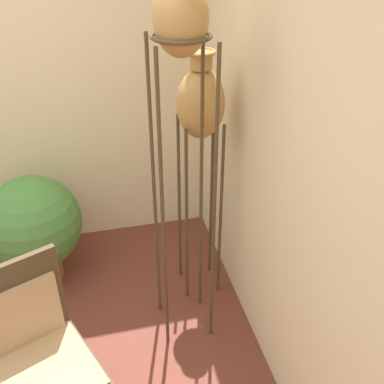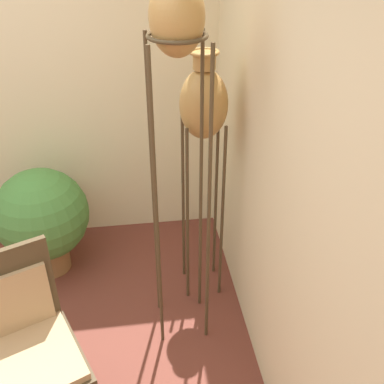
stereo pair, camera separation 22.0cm
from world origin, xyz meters
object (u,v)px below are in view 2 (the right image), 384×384
at_px(chair, 22,339).
at_px(vase_stand_tall, 177,39).
at_px(vase_stand_medium, 204,109).
at_px(potted_plant, 42,217).

bearing_deg(chair, vase_stand_tall, 8.72).
bearing_deg(vase_stand_medium, vase_stand_tall, -118.38).
xyz_separation_m(vase_stand_tall, chair, (-0.82, -0.52, -1.24)).
xyz_separation_m(vase_stand_tall, potted_plant, (-0.91, 0.66, -1.34)).
bearing_deg(potted_plant, vase_stand_tall, -35.72).
bearing_deg(vase_stand_medium, chair, -139.47).
distance_m(chair, potted_plant, 1.19).
xyz_separation_m(chair, potted_plant, (-0.09, 1.18, -0.11)).
distance_m(vase_stand_tall, chair, 1.58).
xyz_separation_m(vase_stand_medium, chair, (-1.00, -0.86, -0.77)).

